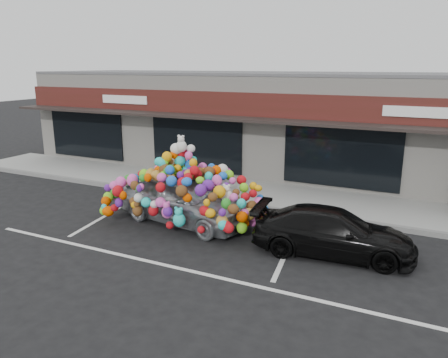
% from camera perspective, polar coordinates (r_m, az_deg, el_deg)
% --- Properties ---
extents(ground, '(90.00, 90.00, 0.00)m').
position_cam_1_polar(ground, '(12.75, -3.87, -6.67)').
color(ground, black).
rests_on(ground, ground).
extents(shop_building, '(24.00, 7.20, 4.31)m').
position_cam_1_polar(shop_building, '(19.80, 8.29, 7.38)').
color(shop_building, silver).
rests_on(shop_building, ground).
extents(sidewalk, '(26.00, 3.00, 0.15)m').
position_cam_1_polar(sidewalk, '(16.13, 3.17, -1.75)').
color(sidewalk, gray).
rests_on(sidewalk, ground).
extents(kerb, '(26.00, 0.18, 0.16)m').
position_cam_1_polar(kerb, '(14.82, 0.92, -3.23)').
color(kerb, slate).
rests_on(kerb, ground).
extents(parking_stripe_left, '(0.73, 4.37, 0.01)m').
position_cam_1_polar(parking_stripe_left, '(14.66, -14.44, -4.21)').
color(parking_stripe_left, silver).
rests_on(parking_stripe_left, ground).
extents(parking_stripe_mid, '(0.73, 4.37, 0.01)m').
position_cam_1_polar(parking_stripe_mid, '(11.89, 8.57, -8.43)').
color(parking_stripe_mid, silver).
rests_on(parking_stripe_mid, ground).
extents(lane_line, '(14.00, 0.12, 0.01)m').
position_cam_1_polar(lane_line, '(10.04, -0.35, -12.81)').
color(lane_line, silver).
rests_on(lane_line, ground).
extents(toy_car, '(3.14, 4.90, 2.70)m').
position_cam_1_polar(toy_car, '(13.12, -5.27, -1.85)').
color(toy_car, '#969B9F').
rests_on(toy_car, ground).
extents(black_sedan, '(2.03, 4.15, 1.16)m').
position_cam_1_polar(black_sedan, '(11.33, 14.03, -6.76)').
color(black_sedan, black).
rests_on(black_sedan, ground).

